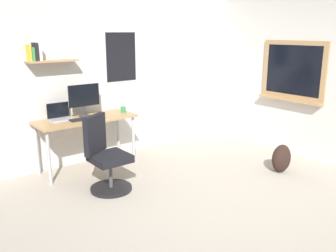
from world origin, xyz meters
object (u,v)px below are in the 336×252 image
at_px(monitor_primary, 84,98).
at_px(backpack, 281,158).
at_px(coffee_mug, 123,110).
at_px(computer_mouse, 101,116).
at_px(laptop, 60,116).
at_px(office_chair, 106,159).
at_px(keyboard, 83,119).
at_px(desk, 86,124).

relative_size(monitor_primary, backpack, 1.15).
distance_m(monitor_primary, coffee_mug, 0.62).
bearing_deg(computer_mouse, laptop, 158.48).
distance_m(office_chair, keyboard, 0.82).
distance_m(desk, backpack, 2.80).
height_order(desk, office_chair, office_chair).
xyz_separation_m(monitor_primary, computer_mouse, (0.17, -0.16, -0.25)).
distance_m(keyboard, computer_mouse, 0.28).
relative_size(desk, laptop, 4.55).
bearing_deg(backpack, monitor_primary, 136.81).
height_order(desk, keyboard, keyboard).
distance_m(monitor_primary, computer_mouse, 0.35).
bearing_deg(desk, computer_mouse, -18.49).
bearing_deg(desk, office_chair, -100.38).
relative_size(office_chair, backpack, 2.36).
distance_m(laptop, backpack, 3.15).
height_order(laptop, monitor_primary, monitor_primary).
height_order(desk, monitor_primary, monitor_primary).
relative_size(keyboard, coffee_mug, 4.02).
bearing_deg(keyboard, desk, 44.82).
distance_m(office_chair, computer_mouse, 0.90).
relative_size(laptop, backpack, 0.77).
bearing_deg(desk, laptop, 156.54).
bearing_deg(keyboard, monitor_primary, 56.46).
relative_size(desk, monitor_primary, 3.04).
height_order(office_chair, monitor_primary, monitor_primary).
relative_size(office_chair, computer_mouse, 9.13).
xyz_separation_m(desk, office_chair, (-0.15, -0.81, -0.26)).
xyz_separation_m(office_chair, coffee_mug, (0.75, 0.79, 0.39)).
height_order(monitor_primary, computer_mouse, monitor_primary).
height_order(computer_mouse, coffee_mug, coffee_mug).
bearing_deg(monitor_primary, laptop, 172.21).
bearing_deg(monitor_primary, office_chair, -101.54).
distance_m(computer_mouse, coffee_mug, 0.40).
xyz_separation_m(keyboard, computer_mouse, (0.28, 0.00, 0.01)).
distance_m(desk, office_chair, 0.86).
xyz_separation_m(desk, laptop, (-0.32, 0.14, 0.14)).
bearing_deg(coffee_mug, monitor_primary, 169.12).
height_order(coffee_mug, backpack, coffee_mug).
relative_size(desk, coffee_mug, 15.32).
xyz_separation_m(desk, coffee_mug, (0.60, -0.02, 0.13)).
distance_m(office_chair, laptop, 1.04).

